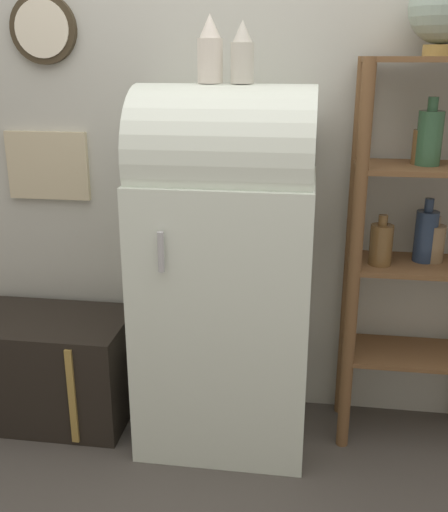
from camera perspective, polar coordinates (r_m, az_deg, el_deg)
name	(u,v)px	position (r m, az deg, el deg)	size (l,w,h in m)	color
ground_plane	(216,469)	(2.57, -0.81, -19.66)	(12.00, 12.00, 0.00)	#4C4742
wall_back	(234,115)	(2.60, 1.00, 13.29)	(7.00, 0.09, 2.70)	#B7B7AD
refrigerator	(225,268)	(2.43, 0.13, -1.15)	(0.69, 0.58, 1.49)	silver
suitcase_trunk	(48,367)	(2.89, -16.39, -10.11)	(0.74, 0.45, 0.48)	black
shelf_unit	(422,235)	(2.51, 18.33, 1.91)	(0.59, 0.31, 1.59)	brown
globe	(444,9)	(2.45, 20.23, 21.23)	(0.25, 0.25, 0.29)	#AD8942
vase_left	(210,51)	(2.31, -1.34, 18.92)	(0.09, 0.09, 0.24)	silver
vase_center	(242,54)	(2.28, 1.77, 18.65)	(0.09, 0.09, 0.22)	beige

